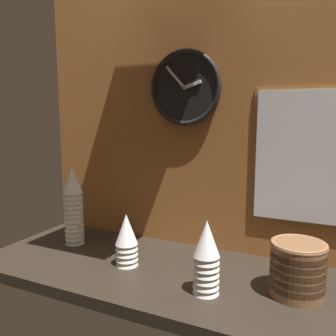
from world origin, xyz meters
name	(u,v)px	position (x,y,z in m)	size (l,w,h in m)	color
ground_plane	(196,280)	(0.00, 0.00, -0.02)	(1.60, 0.56, 0.04)	black
wall_tiled_back	(223,118)	(0.00, 0.27, 0.53)	(1.60, 0.03, 1.05)	#A3602D
cup_stack_far_left	(74,206)	(-0.57, 0.05, 0.16)	(0.08, 0.08, 0.33)	white
cup_stack_center_left	(127,240)	(-0.25, -0.04, 0.09)	(0.08, 0.08, 0.19)	white
cup_stack_center_right	(206,257)	(0.07, -0.11, 0.11)	(0.08, 0.08, 0.23)	white
bowl_stack_right	(298,268)	(0.32, 0.00, 0.09)	(0.16, 0.16, 0.17)	brown
wall_clock	(185,88)	(-0.14, 0.23, 0.64)	(0.30, 0.03, 0.30)	black
menu_board	(312,158)	(0.33, 0.24, 0.39)	(0.40, 0.01, 0.48)	olive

